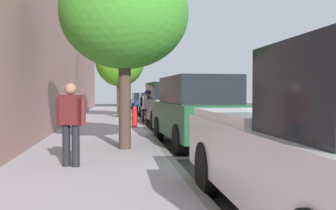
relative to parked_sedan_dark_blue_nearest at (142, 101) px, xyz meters
The scene contains 17 objects.
ground 16.69m from the parked_sedan_dark_blue_nearest, 92.44° to the left, with size 70.21×70.21×0.00m, color #323232.
sidewalk 16.89m from the parked_sedan_dark_blue_nearest, 80.59° to the left, with size 3.25×43.88×0.13m, color #A89CA8.
curb_edge 16.70m from the parked_sedan_dark_blue_nearest, 86.37° to the left, with size 0.16×43.88×0.13m, color gray.
lane_stripe_centre 17.15m from the parked_sedan_dark_blue_nearest, 101.07° to the left, with size 0.14×44.20×0.01m.
lane_stripe_bike_edge 16.67m from the parked_sedan_dark_blue_nearest, 91.43° to the left, with size 0.12×43.88×0.01m, color white.
building_facade 17.48m from the parked_sedan_dark_blue_nearest, 74.45° to the left, with size 0.50×43.88×6.68m, color #A97971.
parked_sedan_dark_blue_nearest is the anchor object (origin of this frame).
parked_sedan_black_second 8.71m from the parked_sedan_dark_blue_nearest, 90.82° to the left, with size 1.85×4.40×1.52m.
parked_suv_grey_mid 16.78m from the parked_sedan_dark_blue_nearest, 90.43° to the left, with size 2.16×4.79×1.99m.
parked_suv_green_far 23.50m from the parked_sedan_dark_blue_nearest, 90.22° to the left, with size 2.18×4.80×1.99m.
parked_pickup_white_farthest 30.56m from the parked_sedan_dark_blue_nearest, 89.98° to the left, with size 2.06×5.32×1.95m.
bicycle_at_curb 16.66m from the parked_sedan_dark_blue_nearest, 87.97° to the left, with size 1.41×1.13×0.78m.
cyclist_with_backpack 16.20m from the parked_sedan_dark_blue_nearest, 87.13° to the left, with size 0.54×0.55×1.65m.
street_tree_near_cyclist 12.53m from the parked_sedan_dark_blue_nearest, 80.58° to the left, with size 2.79×2.79×4.77m.
street_tree_mid_block 24.88m from the parked_sedan_dark_blue_nearest, 85.35° to the left, with size 3.17×3.17×4.72m.
pedestrian_on_phone 27.03m from the parked_sedan_dark_blue_nearest, 83.48° to the left, with size 0.57×0.37×1.58m.
fire_hydrant 18.71m from the parked_sedan_dark_blue_nearest, 85.44° to the left, with size 0.22×0.22×0.84m.
Camera 1 is at (2.92, 17.66, 1.53)m, focal length 41.34 mm.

